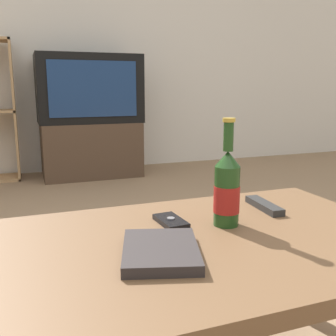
# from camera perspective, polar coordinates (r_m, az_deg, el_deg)

# --- Properties ---
(back_wall) EXTENTS (8.00, 0.05, 2.60)m
(back_wall) POSITION_cam_1_polar(r_m,az_deg,el_deg) (3.89, -15.28, 18.87)
(back_wall) COLOR silver
(back_wall) RESTS_ON ground_plane
(coffee_table) EXTENTS (1.06, 0.66, 0.43)m
(coffee_table) POSITION_cam_1_polar(r_m,az_deg,el_deg) (1.00, 4.93, -13.74)
(coffee_table) COLOR brown
(coffee_table) RESTS_ON ground_plane
(tv_stand) EXTENTS (0.85, 0.49, 0.48)m
(tv_stand) POSITION_cam_1_polar(r_m,az_deg,el_deg) (3.60, -11.10, 2.74)
(tv_stand) COLOR #4C3828
(tv_stand) RESTS_ON ground_plane
(television) EXTENTS (0.88, 0.49, 0.58)m
(television) POSITION_cam_1_polar(r_m,az_deg,el_deg) (3.56, -11.44, 11.20)
(television) COLOR black
(television) RESTS_ON tv_stand
(beer_bottle) EXTENTS (0.07, 0.07, 0.28)m
(beer_bottle) POSITION_cam_1_polar(r_m,az_deg,el_deg) (1.04, 8.54, -3.01)
(beer_bottle) COLOR #1E4219
(beer_bottle) RESTS_ON coffee_table
(cell_phone) EXTENTS (0.07, 0.12, 0.02)m
(cell_phone) POSITION_cam_1_polar(r_m,az_deg,el_deg) (1.06, 0.40, -7.73)
(cell_phone) COLOR black
(cell_phone) RESTS_ON coffee_table
(remote_control) EXTENTS (0.05, 0.17, 0.02)m
(remote_control) POSITION_cam_1_polar(r_m,az_deg,el_deg) (1.22, 13.78, -5.31)
(remote_control) COLOR #282828
(remote_control) RESTS_ON coffee_table
(table_book) EXTENTS (0.21, 0.25, 0.02)m
(table_book) POSITION_cam_1_polar(r_m,az_deg,el_deg) (0.87, -1.07, -11.93)
(table_book) COLOR #2D2828
(table_book) RESTS_ON coffee_table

